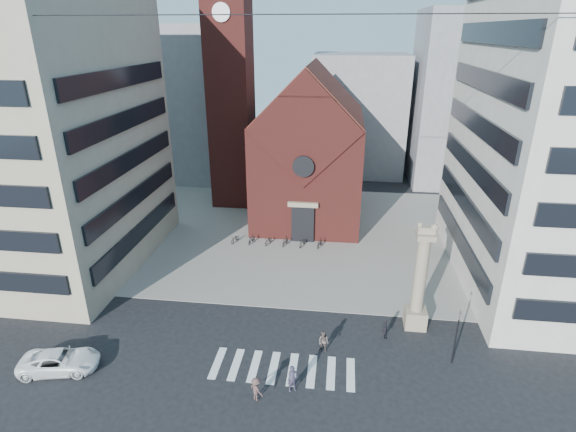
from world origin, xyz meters
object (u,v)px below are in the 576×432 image
object	(u,v)px
pedestrian_0	(293,379)
lion_column	(419,287)
pedestrian_1	(324,342)
traffic_light	(456,336)
white_car	(60,361)
scooter_0	(235,239)
pedestrian_2	(385,330)

from	to	relation	value
pedestrian_0	lion_column	bearing A→B (deg)	17.24
pedestrian_1	traffic_light	bearing A→B (deg)	30.61
white_car	pedestrian_0	distance (m)	15.70
pedestrian_0	scooter_0	size ratio (longest dim) A/B	1.18
traffic_light	pedestrian_0	distance (m)	11.35
white_car	pedestrian_0	bearing A→B (deg)	-101.95
lion_column	scooter_0	size ratio (longest dim) A/B	5.51
pedestrian_1	pedestrian_2	distance (m)	4.84
lion_column	pedestrian_1	world-z (taller)	lion_column
pedestrian_1	pedestrian_2	size ratio (longest dim) A/B	1.06
traffic_light	pedestrian_2	distance (m)	5.13
pedestrian_1	scooter_0	distance (m)	19.52
pedestrian_1	scooter_0	size ratio (longest dim) A/B	1.05
pedestrian_0	pedestrian_1	world-z (taller)	pedestrian_0
pedestrian_2	pedestrian_1	bearing A→B (deg)	114.65
pedestrian_2	scooter_0	world-z (taller)	pedestrian_2
pedestrian_0	pedestrian_2	bearing A→B (deg)	18.99
traffic_light	pedestrian_2	size ratio (longest dim) A/B	2.76
scooter_0	pedestrian_2	bearing A→B (deg)	-28.24
white_car	scooter_0	xyz separation A→B (m)	(7.09, 20.61, -0.24)
traffic_light	pedestrian_0	size ratio (longest dim) A/B	2.31
pedestrian_0	scooter_0	bearing A→B (deg)	87.35
white_car	scooter_0	distance (m)	21.80
white_car	pedestrian_1	size ratio (longest dim) A/B	3.07
pedestrian_2	scooter_0	xyz separation A→B (m)	(-14.76, 14.54, -0.32)
traffic_light	scooter_0	bearing A→B (deg)	139.02
pedestrian_1	scooter_0	xyz separation A→B (m)	(-10.35, 16.55, -0.36)
pedestrian_0	white_car	bearing A→B (deg)	154.81
lion_column	white_car	distance (m)	25.70
pedestrian_1	pedestrian_2	world-z (taller)	pedestrian_1
white_car	pedestrian_0	size ratio (longest dim) A/B	2.73
lion_column	traffic_light	xyz separation A→B (m)	(1.99, -4.00, -1.17)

